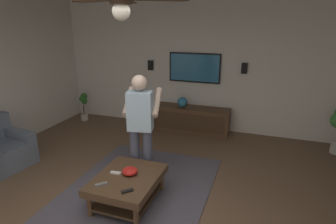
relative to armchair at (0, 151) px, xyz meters
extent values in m
cube|color=silver|center=(2.95, -2.71, 1.14)|extent=(0.10, 6.64, 2.84)
cube|color=#514C56|center=(0.00, -2.50, -0.27)|extent=(2.81, 2.00, 0.01)
cube|color=slate|center=(-0.01, -0.04, -0.08)|extent=(0.89, 0.89, 0.40)
cube|color=slate|center=(0.31, -0.08, 0.00)|extent=(0.26, 0.81, 0.56)
cube|color=#513823|center=(-0.20, -2.50, 0.07)|extent=(1.00, 0.80, 0.10)
cylinder|color=#513823|center=(0.22, -2.82, -0.13)|extent=(0.07, 0.07, 0.30)
cylinder|color=#513823|center=(0.22, -2.18, -0.13)|extent=(0.07, 0.07, 0.30)
cylinder|color=#513823|center=(-0.62, -2.82, -0.13)|extent=(0.07, 0.07, 0.30)
cylinder|color=#513823|center=(-0.62, -2.18, -0.13)|extent=(0.07, 0.07, 0.30)
cube|color=#452F1E|center=(-0.20, -2.50, -0.18)|extent=(0.88, 0.68, 0.03)
cube|color=#513823|center=(2.62, -2.60, 0.00)|extent=(0.44, 1.70, 0.55)
cube|color=#412C1C|center=(2.39, -2.60, 0.00)|extent=(0.01, 1.56, 0.39)
cube|color=black|center=(2.86, -2.60, 1.10)|extent=(0.05, 1.13, 0.64)
cube|color=#2A678F|center=(2.83, -2.60, 1.10)|extent=(0.01, 1.07, 0.58)
cylinder|color=#4C5166|center=(0.44, -2.52, 0.13)|extent=(0.14, 0.14, 0.82)
cylinder|color=#4C5166|center=(0.40, -2.32, 0.13)|extent=(0.14, 0.14, 0.82)
cube|color=silver|center=(0.42, -2.42, 0.83)|extent=(0.29, 0.40, 0.58)
sphere|color=beige|center=(0.42, -2.42, 1.25)|extent=(0.22, 0.22, 0.22)
cylinder|color=beige|center=(0.64, -2.60, 0.92)|extent=(0.49, 0.18, 0.37)
cylinder|color=beige|center=(0.55, -2.17, 0.92)|extent=(0.49, 0.18, 0.37)
cube|color=white|center=(0.79, -2.34, 0.82)|extent=(0.05, 0.06, 0.16)
cylinder|color=#B7B2A8|center=(2.45, 0.06, -0.20)|extent=(0.18, 0.18, 0.15)
cylinder|color=brown|center=(2.45, 0.06, -0.01)|extent=(0.02, 0.02, 0.24)
sphere|color=#2D6B28|center=(2.48, 0.05, 0.20)|extent=(0.15, 0.15, 0.15)
sphere|color=#2D6B28|center=(2.38, 0.04, 0.28)|extent=(0.13, 0.13, 0.13)
sphere|color=#2D6B28|center=(2.51, 0.07, 0.31)|extent=(0.16, 0.16, 0.16)
ellipsoid|color=red|center=(-0.14, -2.51, 0.17)|extent=(0.21, 0.21, 0.09)
cube|color=white|center=(-0.19, -2.32, 0.13)|extent=(0.06, 0.15, 0.02)
cube|color=black|center=(-0.53, -2.66, 0.13)|extent=(0.14, 0.14, 0.02)
cube|color=slate|center=(-0.50, -2.29, 0.13)|extent=(0.14, 0.14, 0.02)
sphere|color=teal|center=(2.58, -2.42, 0.38)|extent=(0.22, 0.22, 0.22)
cube|color=black|center=(2.87, -3.65, 1.15)|extent=(0.06, 0.12, 0.22)
cube|color=black|center=(2.87, -1.56, 1.10)|extent=(0.06, 0.12, 0.22)
sphere|color=silver|center=(-0.81, -2.85, 2.16)|extent=(0.16, 0.16, 0.16)
cube|color=brown|center=(-0.50, -2.75, 2.26)|extent=(0.57, 0.29, 0.02)
cube|color=brown|center=(-0.71, -2.54, 2.26)|extent=(0.28, 0.57, 0.02)
cube|color=brown|center=(-0.63, -3.11, 2.26)|extent=(0.41, 0.53, 0.02)
camera|label=1|loc=(-3.15, -4.11, 2.09)|focal=30.45mm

